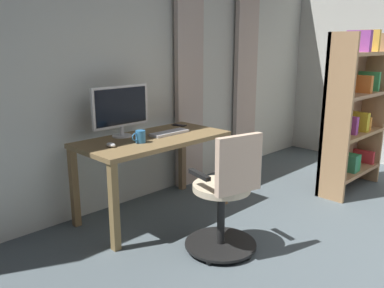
{
  "coord_description": "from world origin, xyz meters",
  "views": [
    {
      "loc": [
        2.61,
        0.07,
        1.57
      ],
      "look_at": [
        0.5,
        -2.03,
        0.81
      ],
      "focal_mm": 37.21,
      "sensor_mm": 36.0,
      "label": 1
    }
  ],
  "objects_px": {
    "computer_monitor": "(121,108)",
    "office_chair": "(226,198)",
    "cell_phone_face_up": "(179,125)",
    "bookshelf": "(351,113)",
    "desk": "(153,148)",
    "mug_tea": "(140,137)",
    "computer_mouse": "(111,145)",
    "computer_keyboard": "(169,133)"
  },
  "relations": [
    {
      "from": "office_chair",
      "to": "computer_monitor",
      "type": "height_order",
      "value": "computer_monitor"
    },
    {
      "from": "mug_tea",
      "to": "office_chair",
      "type": "bearing_deg",
      "value": 99.26
    },
    {
      "from": "office_chair",
      "to": "bookshelf",
      "type": "xyz_separation_m",
      "value": [
        -2.03,
        0.02,
        0.4
      ]
    },
    {
      "from": "bookshelf",
      "to": "cell_phone_face_up",
      "type": "bearing_deg",
      "value": -38.77
    },
    {
      "from": "cell_phone_face_up",
      "to": "office_chair",
      "type": "bearing_deg",
      "value": 48.29
    },
    {
      "from": "computer_keyboard",
      "to": "mug_tea",
      "type": "height_order",
      "value": "mug_tea"
    },
    {
      "from": "computer_keyboard",
      "to": "computer_mouse",
      "type": "bearing_deg",
      "value": 1.36
    },
    {
      "from": "desk",
      "to": "bookshelf",
      "type": "distance_m",
      "value": 2.18
    },
    {
      "from": "cell_phone_face_up",
      "to": "computer_keyboard",
      "type": "bearing_deg",
      "value": 19.28
    },
    {
      "from": "office_chair",
      "to": "computer_mouse",
      "type": "distance_m",
      "value": 1.03
    },
    {
      "from": "desk",
      "to": "bookshelf",
      "type": "bearing_deg",
      "value": 154.22
    },
    {
      "from": "cell_phone_face_up",
      "to": "computer_mouse",
      "type": "bearing_deg",
      "value": -0.85
    },
    {
      "from": "computer_mouse",
      "to": "mug_tea",
      "type": "xyz_separation_m",
      "value": [
        -0.26,
        0.06,
        0.04
      ]
    },
    {
      "from": "desk",
      "to": "computer_monitor",
      "type": "distance_m",
      "value": 0.46
    },
    {
      "from": "computer_keyboard",
      "to": "cell_phone_face_up",
      "type": "xyz_separation_m",
      "value": [
        -0.33,
        -0.22,
        -0.01
      ]
    },
    {
      "from": "computer_monitor",
      "to": "computer_keyboard",
      "type": "xyz_separation_m",
      "value": [
        -0.37,
        0.23,
        -0.25
      ]
    },
    {
      "from": "office_chair",
      "to": "computer_mouse",
      "type": "relative_size",
      "value": 9.52
    },
    {
      "from": "bookshelf",
      "to": "computer_mouse",
      "type": "bearing_deg",
      "value": -20.82
    },
    {
      "from": "office_chair",
      "to": "computer_keyboard",
      "type": "height_order",
      "value": "office_chair"
    },
    {
      "from": "office_chair",
      "to": "computer_mouse",
      "type": "bearing_deg",
      "value": 127.15
    },
    {
      "from": "computer_mouse",
      "to": "bookshelf",
      "type": "relative_size",
      "value": 0.06
    },
    {
      "from": "computer_monitor",
      "to": "office_chair",
      "type": "bearing_deg",
      "value": 95.49
    },
    {
      "from": "computer_mouse",
      "to": "bookshelf",
      "type": "xyz_separation_m",
      "value": [
        -2.42,
        0.92,
        0.08
      ]
    },
    {
      "from": "computer_keyboard",
      "to": "computer_mouse",
      "type": "height_order",
      "value": "computer_mouse"
    },
    {
      "from": "cell_phone_face_up",
      "to": "bookshelf",
      "type": "xyz_separation_m",
      "value": [
        -1.44,
        1.16,
        0.09
      ]
    },
    {
      "from": "office_chair",
      "to": "cell_phone_face_up",
      "type": "xyz_separation_m",
      "value": [
        -0.59,
        -1.13,
        0.31
      ]
    },
    {
      "from": "office_chair",
      "to": "computer_monitor",
      "type": "relative_size",
      "value": 1.64
    },
    {
      "from": "computer_monitor",
      "to": "bookshelf",
      "type": "xyz_separation_m",
      "value": [
        -2.14,
        1.17,
        -0.16
      ]
    },
    {
      "from": "desk",
      "to": "computer_mouse",
      "type": "xyz_separation_m",
      "value": [
        0.46,
        0.02,
        0.12
      ]
    },
    {
      "from": "mug_tea",
      "to": "bookshelf",
      "type": "relative_size",
      "value": 0.08
    },
    {
      "from": "mug_tea",
      "to": "cell_phone_face_up",
      "type": "bearing_deg",
      "value": -158.14
    },
    {
      "from": "mug_tea",
      "to": "desk",
      "type": "bearing_deg",
      "value": -158.66
    },
    {
      "from": "computer_keyboard",
      "to": "computer_mouse",
      "type": "relative_size",
      "value": 3.91
    },
    {
      "from": "office_chair",
      "to": "cell_phone_face_up",
      "type": "distance_m",
      "value": 1.31
    },
    {
      "from": "computer_monitor",
      "to": "computer_mouse",
      "type": "bearing_deg",
      "value": 41.02
    },
    {
      "from": "computer_monitor",
      "to": "bookshelf",
      "type": "relative_size",
      "value": 0.34
    },
    {
      "from": "office_chair",
      "to": "computer_monitor",
      "type": "bearing_deg",
      "value": 108.98
    },
    {
      "from": "cell_phone_face_up",
      "to": "computer_monitor",
      "type": "bearing_deg",
      "value": -15.29
    },
    {
      "from": "desk",
      "to": "computer_monitor",
      "type": "relative_size",
      "value": 2.36
    },
    {
      "from": "mug_tea",
      "to": "bookshelf",
      "type": "distance_m",
      "value": 2.33
    },
    {
      "from": "computer_keyboard",
      "to": "desk",
      "type": "bearing_deg",
      "value": -2.65
    },
    {
      "from": "computer_keyboard",
      "to": "mug_tea",
      "type": "relative_size",
      "value": 2.97
    }
  ]
}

